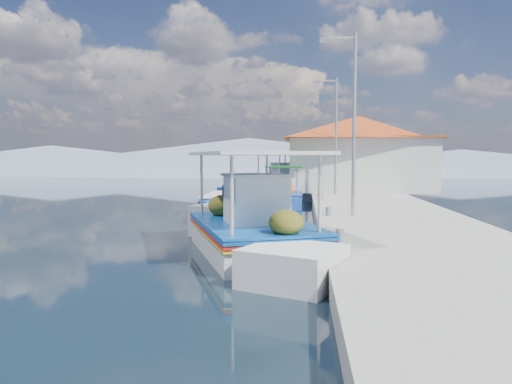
{
  "coord_description": "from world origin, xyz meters",
  "views": [
    {
      "loc": [
        2.94,
        -14.34,
        2.49
      ],
      "look_at": [
        1.36,
        1.84,
        1.3
      ],
      "focal_mm": 34.04,
      "sensor_mm": 36.0,
      "label": 1
    }
  ],
  "objects": [
    {
      "name": "caique_green_canopy",
      "position": [
        1.96,
        10.28,
        0.33
      ],
      "size": [
        1.92,
        5.95,
        2.23
      ],
      "rotation": [
        0.0,
        0.0,
        -0.03
      ],
      "color": "navy",
      "rests_on": "ground"
    },
    {
      "name": "harbor_building",
      "position": [
        6.2,
        15.0,
        2.78
      ],
      "size": [
        10.49,
        10.49,
        4.4
      ],
      "color": "silver",
      "rests_on": "quay"
    },
    {
      "name": "quay",
      "position": [
        5.9,
        6.0,
        0.25
      ],
      "size": [
        5.0,
        44.0,
        0.5
      ],
      "primitive_type": "cube",
      "color": "#99968F",
      "rests_on": "ground"
    },
    {
      "name": "bollards",
      "position": [
        3.8,
        5.25,
        0.65
      ],
      "size": [
        0.2,
        17.2,
        0.3
      ],
      "color": "#A5A8AD",
      "rests_on": "quay"
    },
    {
      "name": "lamp_post_near",
      "position": [
        4.51,
        2.0,
        3.85
      ],
      "size": [
        1.21,
        0.14,
        6.0
      ],
      "color": "#A5A8AD",
      "rests_on": "quay"
    },
    {
      "name": "lamp_post_far",
      "position": [
        4.51,
        11.0,
        3.85
      ],
      "size": [
        1.21,
        0.14,
        6.0
      ],
      "color": "#A5A8AD",
      "rests_on": "quay"
    },
    {
      "name": "caique_far",
      "position": [
        1.67,
        16.26,
        0.55
      ],
      "size": [
        4.7,
        7.74,
        2.97
      ],
      "rotation": [
        0.0,
        0.0,
        -0.42
      ],
      "color": "silver",
      "rests_on": "ground"
    },
    {
      "name": "caique_blue_hull",
      "position": [
        -0.19,
        6.75,
        0.35
      ],
      "size": [
        2.22,
        7.19,
        1.28
      ],
      "rotation": [
        0.0,
        0.0,
        -0.02
      ],
      "color": "navy",
      "rests_on": "ground"
    },
    {
      "name": "mountain_ridge",
      "position": [
        6.54,
        56.0,
        2.04
      ],
      "size": [
        171.4,
        96.0,
        5.5
      ],
      "color": "slate",
      "rests_on": "ground"
    },
    {
      "name": "main_caique",
      "position": [
        1.69,
        -2.08,
        0.56
      ],
      "size": [
        4.54,
        8.2,
        2.89
      ],
      "rotation": [
        0.0,
        0.0,
        -0.36
      ],
      "color": "silver",
      "rests_on": "ground"
    },
    {
      "name": "ground",
      "position": [
        0.0,
        0.0,
        0.0
      ],
      "size": [
        160.0,
        160.0,
        0.0
      ],
      "primitive_type": "plane",
      "color": "black",
      "rests_on": "ground"
    }
  ]
}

